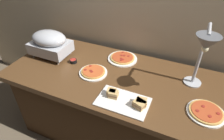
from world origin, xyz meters
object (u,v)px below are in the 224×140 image
(chafing_dish, at_px, (50,42))
(pizza_plate_center, at_px, (122,58))
(pizza_plate_raised_stand, at_px, (206,112))
(sauce_cup_near, at_px, (73,61))
(pizza_plate_front, at_px, (93,72))
(sandwich_platter, at_px, (125,100))
(heat_lamp, at_px, (205,48))

(chafing_dish, relative_size, pizza_plate_center, 1.30)
(pizza_plate_raised_stand, bearing_deg, sauce_cup_near, 172.07)
(chafing_dish, distance_m, pizza_plate_front, 0.53)
(chafing_dish, distance_m, pizza_plate_raised_stand, 1.44)
(chafing_dish, bearing_deg, pizza_plate_raised_stand, -7.33)
(pizza_plate_center, bearing_deg, sandwich_platter, -66.39)
(pizza_plate_front, height_order, sauce_cup_near, sauce_cup_near)
(pizza_plate_raised_stand, bearing_deg, chafing_dish, 172.67)
(pizza_plate_center, distance_m, sauce_cup_near, 0.47)
(heat_lamp, xyz_separation_m, pizza_plate_front, (-0.80, -0.06, -0.39))
(pizza_plate_front, distance_m, pizza_plate_center, 0.35)
(sauce_cup_near, bearing_deg, pizza_plate_front, -15.98)
(pizza_plate_center, xyz_separation_m, sauce_cup_near, (-0.40, -0.24, 0.01))
(pizza_plate_center, bearing_deg, chafing_dish, -161.66)
(pizza_plate_front, bearing_deg, pizza_plate_center, 64.34)
(pizza_plate_front, bearing_deg, pizza_plate_raised_stand, -5.66)
(chafing_dish, xyz_separation_m, sandwich_platter, (0.89, -0.31, -0.12))
(chafing_dish, height_order, heat_lamp, heat_lamp)
(pizza_plate_front, bearing_deg, chafing_dish, 169.71)
(chafing_dish, bearing_deg, heat_lamp, -1.43)
(sandwich_platter, distance_m, sauce_cup_near, 0.69)
(pizza_plate_raised_stand, xyz_separation_m, sauce_cup_near, (-1.17, 0.16, 0.00))
(chafing_dish, height_order, pizza_plate_raised_stand, chafing_dish)
(heat_lamp, height_order, sauce_cup_near, heat_lamp)
(pizza_plate_center, bearing_deg, heat_lamp, -21.20)
(pizza_plate_center, bearing_deg, sauce_cup_near, -149.11)
(chafing_dish, xyz_separation_m, sauce_cup_near, (0.26, -0.02, -0.13))
(chafing_dish, relative_size, pizza_plate_raised_stand, 1.44)
(sauce_cup_near, bearing_deg, sandwich_platter, -24.37)
(pizza_plate_raised_stand, distance_m, sauce_cup_near, 1.18)
(heat_lamp, relative_size, pizza_plate_raised_stand, 2.05)
(pizza_plate_raised_stand, distance_m, sandwich_platter, 0.55)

